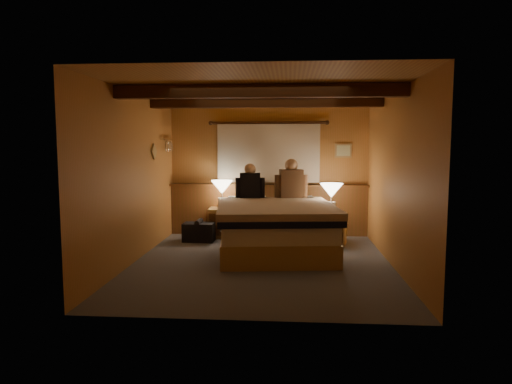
# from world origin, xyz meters

# --- Properties ---
(floor) EXTENTS (4.20, 4.20, 0.00)m
(floor) POSITION_xyz_m (0.00, 0.00, 0.00)
(floor) COLOR #515661
(floor) RESTS_ON ground
(ceiling) EXTENTS (4.20, 4.20, 0.00)m
(ceiling) POSITION_xyz_m (0.00, 0.00, 2.40)
(ceiling) COLOR tan
(ceiling) RESTS_ON wall_back
(wall_back) EXTENTS (3.60, 0.00, 3.60)m
(wall_back) POSITION_xyz_m (0.00, 2.10, 1.20)
(wall_back) COLOR #BC7D43
(wall_back) RESTS_ON floor
(wall_left) EXTENTS (0.00, 4.20, 4.20)m
(wall_left) POSITION_xyz_m (-1.80, 0.00, 1.20)
(wall_left) COLOR #BC7D43
(wall_left) RESTS_ON floor
(wall_right) EXTENTS (0.00, 4.20, 4.20)m
(wall_right) POSITION_xyz_m (1.80, 0.00, 1.20)
(wall_right) COLOR #BC7D43
(wall_right) RESTS_ON floor
(wall_front) EXTENTS (3.60, 0.00, 3.60)m
(wall_front) POSITION_xyz_m (0.00, -2.10, 1.20)
(wall_front) COLOR #BC7D43
(wall_front) RESTS_ON floor
(wainscot) EXTENTS (3.60, 0.23, 0.94)m
(wainscot) POSITION_xyz_m (0.00, 2.04, 0.49)
(wainscot) COLOR brown
(wainscot) RESTS_ON wall_back
(curtain_window) EXTENTS (2.18, 0.09, 1.11)m
(curtain_window) POSITION_xyz_m (0.00, 2.03, 1.52)
(curtain_window) COLOR #3F200F
(curtain_window) RESTS_ON wall_back
(ceiling_beams) EXTENTS (3.60, 1.65, 0.16)m
(ceiling_beams) POSITION_xyz_m (0.00, 0.15, 2.31)
(ceiling_beams) COLOR #3F200F
(ceiling_beams) RESTS_ON ceiling
(coat_rail) EXTENTS (0.05, 0.55, 0.24)m
(coat_rail) POSITION_xyz_m (-1.72, 1.58, 1.67)
(coat_rail) COLOR silver
(coat_rail) RESTS_ON wall_left
(framed_print) EXTENTS (0.30, 0.04, 0.25)m
(framed_print) POSITION_xyz_m (1.35, 2.08, 1.55)
(framed_print) COLOR tan
(framed_print) RESTS_ON wall_back
(bed) EXTENTS (1.94, 2.40, 0.76)m
(bed) POSITION_xyz_m (0.17, 0.68, 0.39)
(bed) COLOR #AC8449
(bed) RESTS_ON floor
(nightstand_left) EXTENTS (0.49, 0.44, 0.52)m
(nightstand_left) POSITION_xyz_m (-0.81, 1.76, 0.26)
(nightstand_left) COLOR #AC8449
(nightstand_left) RESTS_ON floor
(nightstand_right) EXTENTS (0.55, 0.51, 0.52)m
(nightstand_right) POSITION_xyz_m (1.10, 1.35, 0.26)
(nightstand_right) COLOR #AC8449
(nightstand_right) RESTS_ON floor
(lamp_left) EXTENTS (0.38, 0.38, 0.50)m
(lamp_left) POSITION_xyz_m (-0.81, 1.75, 0.88)
(lamp_left) COLOR white
(lamp_left) RESTS_ON nightstand_left
(lamp_right) EXTENTS (0.38, 0.38, 0.50)m
(lamp_right) POSITION_xyz_m (1.08, 1.36, 0.87)
(lamp_right) COLOR white
(lamp_right) RESTS_ON nightstand_right
(person_left) EXTENTS (0.50, 0.22, 0.61)m
(person_left) POSITION_xyz_m (-0.28, 1.44, 0.99)
(person_left) COLOR black
(person_left) RESTS_ON bed
(person_right) EXTENTS (0.56, 0.29, 0.69)m
(person_right) POSITION_xyz_m (0.41, 1.52, 1.03)
(person_right) COLOR #523621
(person_right) RESTS_ON bed
(duffel_bag) EXTENTS (0.54, 0.33, 0.38)m
(duffel_bag) POSITION_xyz_m (-1.16, 1.38, 0.17)
(duffel_bag) COLOR black
(duffel_bag) RESTS_ON floor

